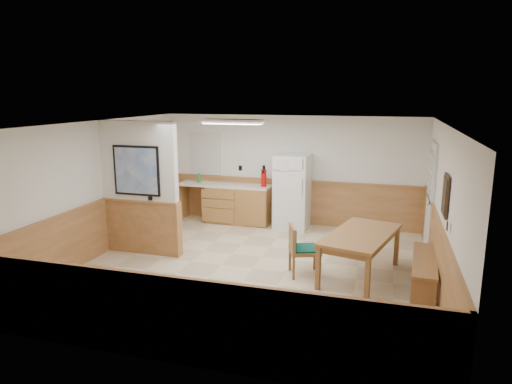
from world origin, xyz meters
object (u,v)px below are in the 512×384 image
(refrigerator, at_px, (292,192))
(dining_table, at_px, (361,238))
(dining_chair, at_px, (299,246))
(fire_extinguisher, at_px, (264,177))
(soap_bottle, at_px, (199,178))
(dining_bench, at_px, (425,265))

(refrigerator, bearing_deg, dining_table, -54.03)
(dining_table, relative_size, dining_chair, 2.30)
(refrigerator, distance_m, fire_extinguisher, 0.73)
(fire_extinguisher, bearing_deg, soap_bottle, 177.15)
(dining_chair, distance_m, fire_extinguisher, 3.11)
(refrigerator, relative_size, fire_extinguisher, 3.41)
(dining_table, relative_size, fire_extinguisher, 4.01)
(dining_bench, height_order, dining_chair, dining_chair)
(refrigerator, relative_size, dining_bench, 1.00)
(dining_bench, relative_size, dining_chair, 1.97)
(dining_bench, distance_m, soap_bottle, 5.62)
(fire_extinguisher, bearing_deg, dining_table, -50.11)
(dining_table, xyz_separation_m, dining_chair, (-0.98, -0.21, -0.16))
(dining_table, bearing_deg, dining_chair, -153.60)
(dining_bench, bearing_deg, soap_bottle, 156.06)
(dining_table, bearing_deg, dining_bench, 8.97)
(refrigerator, relative_size, dining_chair, 1.96)
(refrigerator, bearing_deg, dining_bench, -41.95)
(refrigerator, xyz_separation_m, dining_chair, (0.68, -2.68, -0.34))
(dining_bench, bearing_deg, dining_chair, -172.89)
(dining_bench, height_order, soap_bottle, soap_bottle)
(dining_table, height_order, fire_extinguisher, fire_extinguisher)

